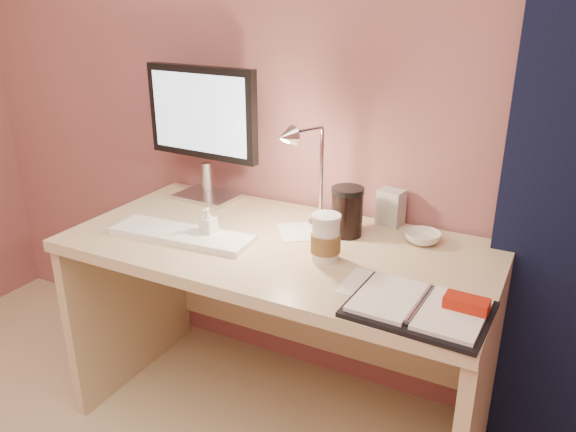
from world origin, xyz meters
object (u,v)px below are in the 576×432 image
at_px(lotion_bottle, 208,223).
at_px(keyboard, 182,234).
at_px(desk_lamp, 322,169).
at_px(dark_jar, 347,214).
at_px(desk, 289,293).
at_px(bowl, 422,238).
at_px(monitor, 203,122).
at_px(planner, 423,307).
at_px(product_box, 391,207).
at_px(coffee_cup, 326,239).

bearing_deg(lotion_bottle, keyboard, -152.65).
bearing_deg(desk_lamp, dark_jar, 57.60).
distance_m(desk, bowl, 0.50).
xyz_separation_m(lotion_bottle, dark_jar, (0.40, 0.23, 0.02)).
bearing_deg(dark_jar, desk_lamp, -146.13).
relative_size(monitor, planner, 1.44).
xyz_separation_m(monitor, dark_jar, (0.63, -0.09, -0.23)).
bearing_deg(product_box, desk, -129.30).
height_order(bowl, desk_lamp, desk_lamp).
distance_m(lotion_bottle, desk_lamp, 0.42).
height_order(monitor, keyboard, monitor).
bearing_deg(monitor, desk_lamp, -10.51).
bearing_deg(bowl, coffee_cup, -131.12).
height_order(keyboard, dark_jar, dark_jar).
xyz_separation_m(keyboard, dark_jar, (0.48, 0.27, 0.06)).
height_order(lotion_bottle, desk_lamp, desk_lamp).
bearing_deg(planner, dark_jar, 136.35).
relative_size(dark_jar, product_box, 1.17).
xyz_separation_m(planner, product_box, (-0.26, 0.53, 0.05)).
bearing_deg(desk_lamp, bowl, 41.29).
distance_m(keyboard, dark_jar, 0.56).
bearing_deg(product_box, monitor, -165.26).
height_order(bowl, dark_jar, dark_jar).
relative_size(coffee_cup, desk_lamp, 0.39).
xyz_separation_m(keyboard, bowl, (0.73, 0.33, 0.01)).
bearing_deg(dark_jar, lotion_bottle, -149.73).
relative_size(bowl, desk_lamp, 0.32).
height_order(desk, monitor, monitor).
xyz_separation_m(monitor, keyboard, (0.15, -0.36, -0.30)).
bearing_deg(keyboard, dark_jar, 25.57).
height_order(coffee_cup, dark_jar, dark_jar).
distance_m(product_box, desk_lamp, 0.32).
xyz_separation_m(desk, monitor, (-0.46, 0.17, 0.53)).
xyz_separation_m(planner, bowl, (-0.12, 0.43, 0.01)).
distance_m(desk, monitor, 0.73).
bearing_deg(keyboard, coffee_cup, 3.02).
bearing_deg(product_box, lotion_bottle, -132.76).
distance_m(keyboard, coffee_cup, 0.50).
relative_size(planner, dark_jar, 2.40).
height_order(keyboard, product_box, product_box).
relative_size(keyboard, planner, 1.37).
xyz_separation_m(monitor, desk_lamp, (0.56, -0.14, -0.08)).
distance_m(monitor, coffee_cup, 0.75).
relative_size(keyboard, bowl, 4.12).
height_order(monitor, lotion_bottle, monitor).
relative_size(desk, dark_jar, 9.36).
height_order(coffee_cup, bowl, coffee_cup).
xyz_separation_m(planner, coffee_cup, (-0.35, 0.16, 0.06)).
height_order(monitor, dark_jar, monitor).
distance_m(lotion_bottle, product_box, 0.64).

